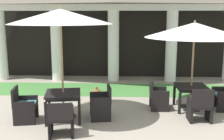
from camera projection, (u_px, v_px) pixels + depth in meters
background_pavilion at (114, 2)px, 11.51m from camera, size 10.89×2.55×4.33m
lawn_strip at (112, 89)px, 10.52m from camera, size 12.69×1.90×0.01m
patio_table_near_foreground at (63, 96)px, 7.36m from camera, size 1.04×1.04×0.76m
patio_umbrella_near_foreground at (60, 17)px, 6.96m from camera, size 2.63×2.63×2.97m
patio_chair_near_foreground_south at (61, 119)px, 6.42m from camera, size 0.65×0.65×0.85m
patio_chair_near_foreground_east at (102, 103)px, 7.52m from camera, size 0.63×0.71×0.89m
patio_chair_near_foreground_west at (24, 106)px, 7.28m from camera, size 0.65×0.71×0.92m
patio_table_mid_left at (191, 89)px, 8.19m from camera, size 0.89×0.89×0.72m
patio_umbrella_mid_left at (194, 30)px, 7.87m from camera, size 2.81×2.81×2.61m
patio_chair_mid_left_south at (200, 106)px, 7.28m from camera, size 0.58×0.51×0.92m
patio_chair_mid_left_west at (158, 96)px, 8.26m from camera, size 0.53×0.58×0.89m
patio_chair_mid_left_east at (224, 97)px, 8.21m from camera, size 0.50×0.60×0.82m
terracotta_urn at (97, 94)px, 9.35m from camera, size 0.32×0.32×0.41m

